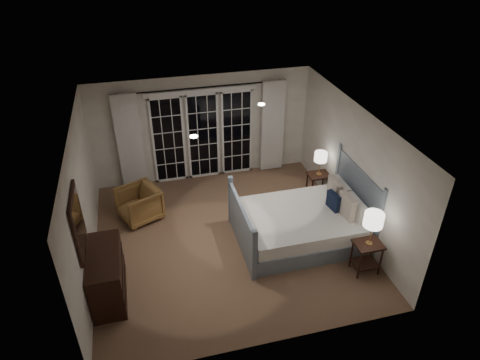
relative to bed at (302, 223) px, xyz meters
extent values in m
plane|color=brown|center=(-1.41, 0.32, -0.34)|extent=(5.00, 5.00, 0.00)
plane|color=silver|center=(-1.41, 0.32, 2.16)|extent=(5.00, 5.00, 0.00)
cube|color=white|center=(-3.91, 0.32, 0.91)|extent=(0.02, 5.00, 2.50)
cube|color=white|center=(1.09, 0.32, 0.91)|extent=(0.02, 5.00, 2.50)
cube|color=white|center=(-1.41, 2.82, 0.91)|extent=(5.00, 0.02, 2.50)
cube|color=white|center=(-1.41, -2.18, 0.91)|extent=(5.00, 0.02, 2.50)
cube|color=black|center=(-2.21, 2.79, 0.71)|extent=(0.66, 0.02, 2.02)
cube|color=black|center=(-1.41, 2.79, 0.71)|extent=(0.66, 0.02, 2.02)
cube|color=black|center=(-0.61, 2.79, 0.71)|extent=(0.66, 0.02, 2.02)
cube|color=white|center=(-1.41, 2.77, 1.81)|extent=(2.50, 0.04, 0.10)
cylinder|color=black|center=(-1.41, 2.72, 1.91)|extent=(3.50, 0.03, 0.03)
cube|color=white|center=(-3.06, 2.70, 0.81)|extent=(0.55, 0.10, 2.25)
cube|color=white|center=(0.24, 2.70, 0.81)|extent=(0.55, 0.10, 2.25)
cylinder|color=white|center=(-0.61, 0.92, 2.15)|extent=(0.12, 0.12, 0.01)
cylinder|color=white|center=(-2.01, -0.08, 2.15)|extent=(0.12, 0.12, 0.01)
cube|color=gray|center=(-0.06, 0.00, -0.18)|extent=(2.20, 1.72, 0.32)
cube|color=white|center=(-0.06, 0.00, 0.11)|extent=(2.14, 1.66, 0.27)
cube|color=gray|center=(1.10, 0.00, 0.35)|extent=(0.06, 1.72, 1.39)
cube|color=gray|center=(-1.22, 0.00, 0.14)|extent=(0.06, 1.72, 0.97)
cube|color=white|center=(0.90, -0.32, 0.43)|extent=(0.14, 0.60, 0.36)
cube|color=white|center=(0.90, 0.32, 0.43)|extent=(0.14, 0.60, 0.36)
cube|color=beige|center=(0.74, -0.28, 0.47)|extent=(0.16, 0.46, 0.45)
cube|color=beige|center=(0.74, 0.28, 0.47)|extent=(0.16, 0.46, 0.45)
cube|color=#121B32|center=(0.60, 0.00, 0.42)|extent=(0.15, 0.35, 0.34)
cube|color=black|center=(0.74, -1.15, 0.26)|extent=(0.48, 0.38, 0.04)
cube|color=black|center=(0.74, -1.15, -0.17)|extent=(0.44, 0.34, 0.03)
cylinder|color=black|center=(0.54, -1.30, -0.05)|extent=(0.04, 0.04, 0.59)
cylinder|color=black|center=(0.94, -1.30, -0.05)|extent=(0.04, 0.04, 0.59)
cylinder|color=black|center=(0.54, -0.99, -0.05)|extent=(0.04, 0.04, 0.59)
cylinder|color=black|center=(0.94, -0.99, -0.05)|extent=(0.04, 0.04, 0.59)
cube|color=black|center=(0.85, 1.24, 0.23)|extent=(0.46, 0.37, 0.04)
cube|color=black|center=(0.85, 1.24, -0.18)|extent=(0.42, 0.33, 0.03)
cylinder|color=black|center=(0.66, 1.09, -0.06)|extent=(0.04, 0.04, 0.57)
cylinder|color=black|center=(1.04, 1.09, -0.06)|extent=(0.04, 0.04, 0.57)
cylinder|color=black|center=(0.66, 1.38, -0.06)|extent=(0.04, 0.04, 0.57)
cylinder|color=black|center=(1.04, 1.38, -0.06)|extent=(0.04, 0.04, 0.57)
cylinder|color=tan|center=(0.74, -1.15, 0.29)|extent=(0.12, 0.12, 0.02)
cylinder|color=tan|center=(0.74, -1.15, 0.48)|extent=(0.02, 0.02, 0.37)
cylinder|color=white|center=(0.74, -1.15, 0.79)|extent=(0.33, 0.33, 0.24)
cylinder|color=tan|center=(0.85, 1.24, 0.26)|extent=(0.12, 0.12, 0.02)
cylinder|color=tan|center=(0.85, 1.24, 0.43)|extent=(0.02, 0.02, 0.31)
cylinder|color=white|center=(0.85, 1.24, 0.69)|extent=(0.28, 0.28, 0.20)
imported|color=brown|center=(-3.03, 1.43, 0.01)|extent=(1.01, 1.00, 0.71)
cube|color=black|center=(-3.64, -0.61, 0.09)|extent=(0.51, 1.23, 0.87)
cube|color=black|center=(-3.38, -0.61, -0.06)|extent=(0.01, 1.21, 0.01)
cube|color=black|center=(-3.38, -0.61, 0.23)|extent=(0.01, 1.21, 0.01)
cube|color=black|center=(-3.88, -0.61, 1.21)|extent=(0.04, 0.85, 1.00)
cube|color=white|center=(-3.86, -0.61, 1.21)|extent=(0.01, 0.73, 0.88)
camera|label=1|loc=(-2.81, -6.06, 5.09)|focal=32.00mm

